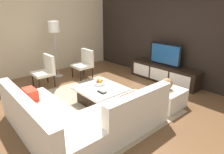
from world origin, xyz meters
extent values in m
plane|color=brown|center=(0.00, 0.00, 0.00)|extent=(14.00, 14.00, 0.00)
cube|color=black|center=(0.00, 2.70, 1.40)|extent=(6.40, 0.12, 2.80)
cube|color=beige|center=(-3.20, 0.20, 1.40)|extent=(0.12, 5.20, 2.80)
cube|color=tan|center=(-0.10, 0.00, 0.01)|extent=(3.06, 2.49, 0.01)
cube|color=black|center=(0.00, 2.40, 0.25)|extent=(2.15, 0.47, 0.50)
cube|color=white|center=(-0.66, 2.16, 0.25)|extent=(0.61, 0.01, 0.35)
cube|color=white|center=(0.00, 2.16, 0.25)|extent=(0.61, 0.01, 0.35)
cube|color=white|center=(0.66, 2.16, 0.25)|extent=(0.61, 0.01, 0.35)
cube|color=black|center=(0.00, 2.40, 0.82)|extent=(1.01, 0.05, 0.64)
cube|color=#194C8C|center=(0.00, 2.37, 0.82)|extent=(0.91, 0.01, 0.54)
cube|color=silver|center=(0.20, -1.30, 0.20)|extent=(2.29, 0.85, 0.40)
cube|color=silver|center=(0.20, -1.64, 0.60)|extent=(2.29, 0.18, 0.39)
cube|color=silver|center=(0.92, -0.14, 0.20)|extent=(0.85, 1.48, 0.40)
cube|color=silver|center=(1.26, -0.14, 0.60)|extent=(0.18, 1.48, 0.39)
cube|color=red|center=(-0.49, -1.30, 0.51)|extent=(0.36, 0.20, 0.22)
cube|color=red|center=(0.92, 0.23, 0.43)|extent=(0.60, 0.44, 0.06)
cube|color=black|center=(-0.10, 0.10, 0.17)|extent=(0.81, 0.75, 0.33)
cube|color=white|center=(-0.10, 0.10, 0.35)|extent=(1.02, 0.94, 0.05)
cylinder|color=black|center=(-2.18, -0.67, 0.19)|extent=(0.04, 0.04, 0.38)
cylinder|color=black|center=(-1.71, -0.67, 0.19)|extent=(0.04, 0.04, 0.38)
cylinder|color=black|center=(-2.18, -0.24, 0.19)|extent=(0.04, 0.04, 0.38)
cylinder|color=black|center=(-1.71, -0.24, 0.19)|extent=(0.04, 0.04, 0.38)
cube|color=silver|center=(-1.95, -0.46, 0.38)|extent=(0.55, 0.51, 0.08)
cube|color=silver|center=(-1.95, -0.24, 0.65)|extent=(0.55, 0.08, 0.45)
cylinder|color=#A5A5AA|center=(-2.48, 0.24, 0.01)|extent=(0.28, 0.28, 0.02)
cylinder|color=#A5A5AA|center=(-2.48, 0.24, 0.71)|extent=(0.03, 0.03, 1.37)
cylinder|color=white|center=(-2.48, 0.24, 1.55)|extent=(0.32, 0.32, 0.32)
cube|color=silver|center=(0.95, 1.11, 0.20)|extent=(0.70, 0.70, 0.40)
cylinder|color=silver|center=(-0.28, 0.20, 0.42)|extent=(0.28, 0.28, 0.07)
sphere|color=gold|center=(-0.22, 0.19, 0.47)|extent=(0.09, 0.09, 0.09)
sphere|color=#B23326|center=(-0.26, 0.26, 0.46)|extent=(0.07, 0.07, 0.07)
sphere|color=#4C8C33|center=(-0.30, 0.21, 0.47)|extent=(0.10, 0.10, 0.10)
sphere|color=#4C8C33|center=(-0.30, 0.19, 0.46)|extent=(0.07, 0.07, 0.07)
sphere|color=#B23326|center=(-0.26, 0.16, 0.47)|extent=(0.09, 0.09, 0.09)
cylinder|color=black|center=(-2.11, 0.55, 0.19)|extent=(0.04, 0.04, 0.38)
cylinder|color=black|center=(-1.62, 0.55, 0.19)|extent=(0.04, 0.04, 0.38)
cylinder|color=black|center=(-2.11, 0.97, 0.19)|extent=(0.04, 0.04, 0.38)
cylinder|color=black|center=(-1.62, 0.97, 0.19)|extent=(0.04, 0.04, 0.38)
cube|color=silver|center=(-1.87, 0.76, 0.38)|extent=(0.57, 0.51, 0.08)
cube|color=silver|center=(-1.87, 0.97, 0.65)|extent=(0.57, 0.08, 0.45)
sphere|color=#997247|center=(0.95, 1.11, 0.53)|extent=(0.25, 0.25, 0.25)
cube|color=#1E232D|center=(0.11, -0.03, 0.40)|extent=(0.17, 0.13, 0.03)
cube|color=#CCB78C|center=(0.12, -0.02, 0.42)|extent=(0.19, 0.10, 0.02)
camera|label=1|loc=(3.12, -2.38, 2.08)|focal=31.29mm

